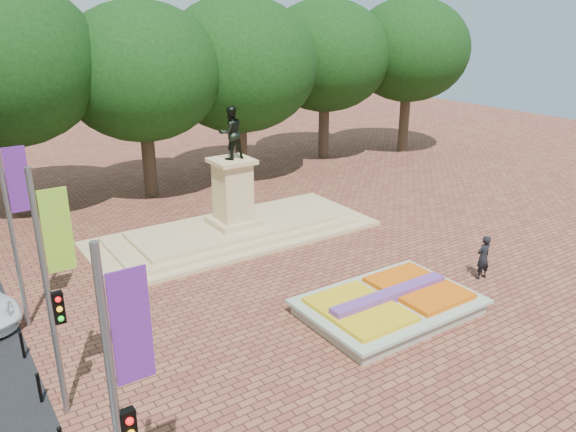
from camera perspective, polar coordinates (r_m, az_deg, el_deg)
name	(u,v)px	position (r m, az deg, el deg)	size (l,w,h in m)	color
ground	(334,299)	(22.02, 4.66, -8.40)	(90.00, 90.00, 0.00)	brown
flower_bed	(390,304)	(21.14, 10.30, -8.80)	(6.30, 4.30, 0.91)	gray
monument	(234,219)	(27.79, -5.53, -0.26)	(14.00, 6.00, 6.40)	tan
tree_row_back	(186,77)	(36.32, -10.28, 13.68)	(44.80, 8.80, 10.43)	#35291D
banner_poles	(55,290)	(15.39, -22.63, -6.91)	(0.88, 11.17, 7.00)	slate
bollard_row	(49,412)	(16.86, -23.07, -17.87)	(0.12, 13.12, 0.98)	black
pedestrian	(483,257)	(24.54, 19.22, -3.97)	(0.69, 0.45, 1.90)	black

